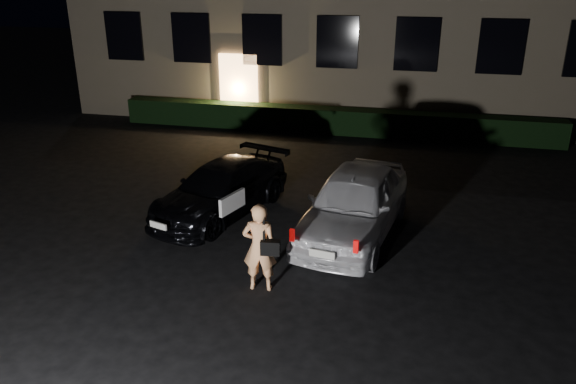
# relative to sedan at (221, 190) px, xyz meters

# --- Properties ---
(ground) EXTENTS (80.00, 80.00, 0.00)m
(ground) POSITION_rel_sedan_xyz_m (1.48, -3.17, -0.58)
(ground) COLOR black
(ground) RESTS_ON ground
(hedge) EXTENTS (15.00, 0.70, 0.85)m
(hedge) POSITION_rel_sedan_xyz_m (1.48, 7.33, -0.16)
(hedge) COLOR black
(hedge) RESTS_ON ground
(sedan) EXTENTS (2.78, 4.30, 1.16)m
(sedan) POSITION_rel_sedan_xyz_m (0.00, 0.00, 0.00)
(sedan) COLOR black
(sedan) RESTS_ON ground
(hatch) EXTENTS (2.35, 4.46, 1.45)m
(hatch) POSITION_rel_sedan_xyz_m (3.12, -0.44, 0.14)
(hatch) COLOR white
(hatch) RESTS_ON ground
(man) EXTENTS (0.71, 0.46, 1.64)m
(man) POSITION_rel_sedan_xyz_m (1.78, -2.99, 0.24)
(man) COLOR #FFAF73
(man) RESTS_ON ground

